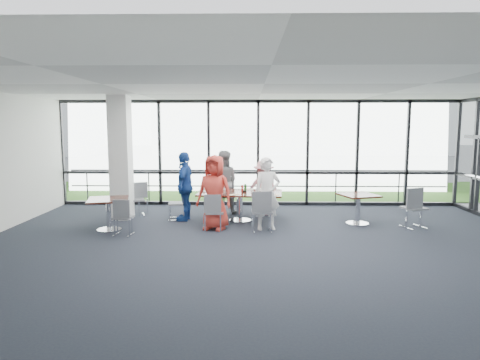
{
  "coord_description": "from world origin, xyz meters",
  "views": [
    {
      "loc": [
        -0.29,
        -7.98,
        2.46
      ],
      "look_at": [
        -0.5,
        2.48,
        1.1
      ],
      "focal_mm": 32.0,
      "sensor_mm": 36.0,
      "label": 1
    }
  ],
  "objects_px": {
    "structural_column": "(121,158)",
    "diner_near_right": "(267,194)",
    "diner_near_left": "(215,192)",
    "chair_spare_r": "(414,208)",
    "diner_end": "(185,186)",
    "side_table_right": "(358,199)",
    "diner_far_left": "(223,182)",
    "chair_main_fr": "(265,196)",
    "chair_main_end": "(177,203)",
    "chair_main_nl": "(214,212)",
    "chair_spare_la": "(123,217)",
    "side_table_left": "(108,203)",
    "chair_spare_lb": "(136,200)",
    "diner_far_right": "(264,188)",
    "chair_main_fl": "(229,196)",
    "main_table": "(240,196)",
    "chair_main_nr": "(262,212)"
  },
  "relations": [
    {
      "from": "structural_column",
      "to": "diner_near_right",
      "type": "height_order",
      "value": "structural_column"
    },
    {
      "from": "main_table",
      "to": "diner_near_left",
      "type": "distance_m",
      "value": 1.09
    },
    {
      "from": "diner_far_right",
      "to": "diner_end",
      "type": "height_order",
      "value": "diner_end"
    },
    {
      "from": "main_table",
      "to": "chair_spare_lb",
      "type": "distance_m",
      "value": 2.91
    },
    {
      "from": "side_table_left",
      "to": "chair_main_nr",
      "type": "distance_m",
      "value": 3.57
    },
    {
      "from": "diner_end",
      "to": "chair_spare_r",
      "type": "height_order",
      "value": "diner_end"
    },
    {
      "from": "side_table_right",
      "to": "diner_far_left",
      "type": "xyz_separation_m",
      "value": [
        -3.42,
        1.24,
        0.25
      ]
    },
    {
      "from": "diner_far_left",
      "to": "chair_main_nl",
      "type": "xyz_separation_m",
      "value": [
        -0.09,
        -1.91,
        -0.45
      ]
    },
    {
      "from": "side_table_right",
      "to": "diner_far_left",
      "type": "bearing_deg",
      "value": 160.07
    },
    {
      "from": "side_table_right",
      "to": "chair_main_fl",
      "type": "height_order",
      "value": "chair_main_fl"
    },
    {
      "from": "chair_main_fl",
      "to": "main_table",
      "type": "bearing_deg",
      "value": 125.07
    },
    {
      "from": "chair_spare_r",
      "to": "diner_end",
      "type": "bearing_deg",
      "value": 152.03
    },
    {
      "from": "chair_spare_r",
      "to": "side_table_left",
      "type": "bearing_deg",
      "value": 162.69
    },
    {
      "from": "diner_near_right",
      "to": "chair_main_nl",
      "type": "distance_m",
      "value": 1.31
    },
    {
      "from": "diner_far_right",
      "to": "chair_main_nl",
      "type": "xyz_separation_m",
      "value": [
        -1.21,
        -1.76,
        -0.32
      ]
    },
    {
      "from": "diner_far_left",
      "to": "diner_far_right",
      "type": "xyz_separation_m",
      "value": [
        1.12,
        -0.15,
        -0.13
      ]
    },
    {
      "from": "chair_main_nl",
      "to": "chair_spare_lb",
      "type": "bearing_deg",
      "value": 138.31
    },
    {
      "from": "main_table",
      "to": "chair_spare_la",
      "type": "xyz_separation_m",
      "value": [
        -2.58,
        -1.49,
        -0.23
      ]
    },
    {
      "from": "chair_spare_r",
      "to": "chair_spare_la",
      "type": "bearing_deg",
      "value": 166.63
    },
    {
      "from": "structural_column",
      "to": "main_table",
      "type": "distance_m",
      "value": 3.26
    },
    {
      "from": "diner_far_left",
      "to": "chair_spare_lb",
      "type": "relative_size",
      "value": 2.03
    },
    {
      "from": "chair_main_nl",
      "to": "chair_spare_r",
      "type": "distance_m",
      "value": 4.76
    },
    {
      "from": "structural_column",
      "to": "chair_main_nl",
      "type": "relative_size",
      "value": 3.78
    },
    {
      "from": "diner_near_left",
      "to": "chair_main_fl",
      "type": "height_order",
      "value": "diner_near_left"
    },
    {
      "from": "chair_main_nl",
      "to": "chair_main_fl",
      "type": "bearing_deg",
      "value": 76.26
    },
    {
      "from": "side_table_left",
      "to": "chair_spare_la",
      "type": "height_order",
      "value": "chair_spare_la"
    },
    {
      "from": "chair_main_fr",
      "to": "chair_main_end",
      "type": "distance_m",
      "value": 2.49
    },
    {
      "from": "side_table_right",
      "to": "chair_spare_lb",
      "type": "relative_size",
      "value": 1.2
    },
    {
      "from": "main_table",
      "to": "diner_far_left",
      "type": "height_order",
      "value": "diner_far_left"
    },
    {
      "from": "side_table_left",
      "to": "chair_spare_r",
      "type": "xyz_separation_m",
      "value": [
        7.21,
        0.37,
        -0.15
      ]
    },
    {
      "from": "diner_far_left",
      "to": "chair_spare_lb",
      "type": "xyz_separation_m",
      "value": [
        -2.34,
        -0.35,
        -0.44
      ]
    },
    {
      "from": "chair_spare_r",
      "to": "chair_spare_lb",
      "type": "bearing_deg",
      "value": 149.41
    },
    {
      "from": "chair_spare_lb",
      "to": "chair_main_end",
      "type": "bearing_deg",
      "value": 136.96
    },
    {
      "from": "diner_end",
      "to": "chair_spare_la",
      "type": "distance_m",
      "value": 2.01
    },
    {
      "from": "diner_far_left",
      "to": "structural_column",
      "type": "bearing_deg",
      "value": 18.63
    },
    {
      "from": "diner_end",
      "to": "chair_main_fl",
      "type": "xyz_separation_m",
      "value": [
        1.08,
        0.98,
        -0.43
      ]
    },
    {
      "from": "side_table_left",
      "to": "chair_main_fr",
      "type": "relative_size",
      "value": 1.16
    },
    {
      "from": "main_table",
      "to": "side_table_right",
      "type": "distance_m",
      "value": 2.94
    },
    {
      "from": "chair_main_end",
      "to": "diner_end",
      "type": "bearing_deg",
      "value": 73.36
    },
    {
      "from": "chair_main_nl",
      "to": "chair_main_nr",
      "type": "height_order",
      "value": "chair_main_nr"
    },
    {
      "from": "chair_main_end",
      "to": "chair_spare_lb",
      "type": "bearing_deg",
      "value": -118.74
    },
    {
      "from": "chair_main_fr",
      "to": "chair_spare_la",
      "type": "distance_m",
      "value": 4.1
    },
    {
      "from": "side_table_left",
      "to": "chair_spare_la",
      "type": "relative_size",
      "value": 1.34
    },
    {
      "from": "chair_main_fr",
      "to": "chair_main_end",
      "type": "height_order",
      "value": "chair_main_fr"
    },
    {
      "from": "chair_main_fr",
      "to": "chair_spare_la",
      "type": "relative_size",
      "value": 1.16
    },
    {
      "from": "structural_column",
      "to": "chair_main_fr",
      "type": "xyz_separation_m",
      "value": [
        3.78,
        0.77,
        -1.13
      ]
    },
    {
      "from": "side_table_left",
      "to": "diner_far_right",
      "type": "distance_m",
      "value": 4.11
    },
    {
      "from": "diner_far_left",
      "to": "chair_main_fr",
      "type": "bearing_deg",
      "value": -174.84
    },
    {
      "from": "diner_near_left",
      "to": "chair_spare_r",
      "type": "distance_m",
      "value": 4.76
    },
    {
      "from": "chair_main_nl",
      "to": "chair_spare_la",
      "type": "distance_m",
      "value": 2.06
    }
  ]
}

